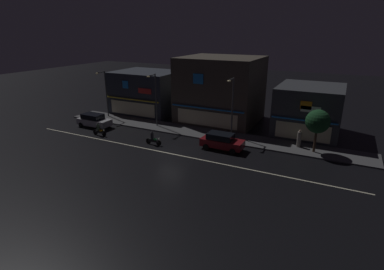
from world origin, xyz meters
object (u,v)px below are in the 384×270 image
(motorcycle_lead, at_px, (153,139))
(streetlamp_west, at_px, (105,90))
(parked_car_near_kerb, at_px, (94,120))
(parked_car_trailing, at_px, (222,141))
(traffic_cone, at_px, (227,143))
(pedestrian_on_sidewalk, at_px, (299,139))
(streetlamp_mid, at_px, (155,96))
(streetlamp_east, at_px, (232,102))
(motorcycle_following, at_px, (99,130))

(motorcycle_lead, bearing_deg, streetlamp_west, 156.20)
(parked_car_near_kerb, bearing_deg, motorcycle_lead, -10.49)
(parked_car_trailing, xyz_separation_m, traffic_cone, (0.15, 1.17, -0.59))
(pedestrian_on_sidewalk, bearing_deg, streetlamp_west, 4.63)
(streetlamp_mid, bearing_deg, motorcycle_lead, -59.51)
(streetlamp_mid, distance_m, parked_car_near_kerb, 8.32)
(pedestrian_on_sidewalk, xyz_separation_m, parked_car_near_kerb, (-23.91, -4.13, -0.10))
(streetlamp_mid, distance_m, parked_car_trailing, 11.09)
(streetlamp_mid, relative_size, pedestrian_on_sidewalk, 3.57)
(parked_car_trailing, bearing_deg, motorcycle_lead, -163.68)
(streetlamp_mid, relative_size, parked_car_trailing, 1.50)
(streetlamp_east, xyz_separation_m, motorcycle_following, (-13.72, -6.18, -3.42))
(streetlamp_mid, distance_m, pedestrian_on_sidewalk, 17.32)
(parked_car_near_kerb, xyz_separation_m, motorcycle_lead, (10.02, -1.86, -0.24))
(parked_car_near_kerb, relative_size, traffic_cone, 7.82)
(motorcycle_following, xyz_separation_m, traffic_cone, (14.29, 3.56, -0.36))
(streetlamp_west, relative_size, pedestrian_on_sidewalk, 3.44)
(streetlamp_east, distance_m, motorcycle_lead, 9.42)
(parked_car_near_kerb, height_order, motorcycle_following, parked_car_near_kerb)
(parked_car_near_kerb, bearing_deg, streetlamp_mid, 26.95)
(pedestrian_on_sidewalk, relative_size, parked_car_near_kerb, 0.42)
(streetlamp_mid, height_order, motorcycle_lead, streetlamp_mid)
(motorcycle_following, bearing_deg, parked_car_near_kerb, 134.75)
(motorcycle_following, bearing_deg, pedestrian_on_sidewalk, 9.10)
(streetlamp_mid, height_order, parked_car_near_kerb, streetlamp_mid)
(parked_car_near_kerb, bearing_deg, streetlamp_east, 13.52)
(streetlamp_west, xyz_separation_m, streetlamp_east, (18.19, -0.18, 0.19))
(streetlamp_east, relative_size, motorcycle_lead, 3.46)
(traffic_cone, bearing_deg, streetlamp_east, 102.30)
(streetlamp_east, xyz_separation_m, pedestrian_on_sidewalk, (7.34, 0.14, -3.09))
(parked_car_near_kerb, distance_m, parked_car_trailing, 16.99)
(motorcycle_following, relative_size, traffic_cone, 3.45)
(streetlamp_west, bearing_deg, parked_car_trailing, -12.06)
(traffic_cone, bearing_deg, motorcycle_lead, -155.70)
(streetlamp_west, xyz_separation_m, parked_car_trailing, (18.60, -3.97, -3.00))
(pedestrian_on_sidewalk, bearing_deg, motorcycle_following, 21.41)
(streetlamp_east, relative_size, motorcycle_following, 3.46)
(parked_car_near_kerb, distance_m, motorcycle_following, 3.61)
(motorcycle_following, height_order, traffic_cone, motorcycle_following)
(pedestrian_on_sidewalk, bearing_deg, parked_car_near_kerb, 14.49)
(parked_car_near_kerb, relative_size, motorcycle_following, 2.26)
(streetlamp_east, relative_size, traffic_cone, 11.96)
(streetlamp_west, relative_size, parked_car_trailing, 1.45)
(streetlamp_west, distance_m, motorcycle_lead, 13.49)
(motorcycle_lead, bearing_deg, streetlamp_east, 45.25)
(streetlamp_mid, height_order, motorcycle_following, streetlamp_mid)
(streetlamp_east, bearing_deg, motorcycle_following, -155.75)
(pedestrian_on_sidewalk, bearing_deg, parked_car_trailing, 34.36)
(motorcycle_lead, relative_size, traffic_cone, 3.45)
(streetlamp_west, height_order, parked_car_trailing, streetlamp_west)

